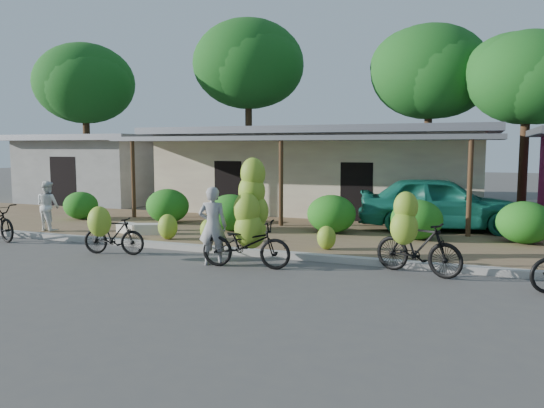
{
  "coord_description": "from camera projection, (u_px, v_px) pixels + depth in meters",
  "views": [
    {
      "loc": [
        5.84,
        -9.58,
        2.61
      ],
      "look_at": [
        1.05,
        2.63,
        1.2
      ],
      "focal_mm": 35.0,
      "sensor_mm": 36.0,
      "label": 1
    }
  ],
  "objects": [
    {
      "name": "hedge_4",
      "position": [
        417.0,
        219.0,
        14.33
      ],
      "size": [
        1.39,
        1.25,
        1.09
      ],
      "primitive_type": "ellipsoid",
      "color": "#1F6016",
      "rests_on": "sidewalk"
    },
    {
      "name": "curb",
      "position": [
        223.0,
        250.0,
        13.11
      ],
      "size": [
        60.0,
        0.25,
        0.15
      ],
      "primitive_type": "cube",
      "color": "#A8A399",
      "rests_on": "ground"
    },
    {
      "name": "shop_main",
      "position": [
        323.0,
        169.0,
        21.2
      ],
      "size": [
        13.0,
        8.5,
        3.35
      ],
      "color": "beige",
      "rests_on": "ground"
    },
    {
      "name": "bike_right",
      "position": [
        416.0,
        242.0,
        10.75
      ],
      "size": [
        1.96,
        1.41,
        1.75
      ],
      "rotation": [
        0.0,
        0.0,
        1.23
      ],
      "color": "black",
      "rests_on": "ground"
    },
    {
      "name": "tree_center_right",
      "position": [
        426.0,
        70.0,
        24.78
      ],
      "size": [
        5.53,
        5.44,
        8.26
      ],
      "color": "#47341C",
      "rests_on": "ground"
    },
    {
      "name": "bystander",
      "position": [
        48.0,
        206.0,
        15.8
      ],
      "size": [
        0.8,
        0.67,
        1.49
      ],
      "primitive_type": "imported",
      "rotation": [
        0.0,
        0.0,
        2.99
      ],
      "color": "silver",
      "rests_on": "sidewalk"
    },
    {
      "name": "bike_left",
      "position": [
        111.0,
        232.0,
        12.74
      ],
      "size": [
        1.63,
        1.24,
        1.26
      ],
      "rotation": [
        0.0,
        0.0,
        1.75
      ],
      "color": "black",
      "rests_on": "ground"
    },
    {
      "name": "loose_banana_a",
      "position": [
        168.0,
        227.0,
        14.34
      ],
      "size": [
        0.55,
        0.47,
        0.69
      ],
      "primitive_type": "ellipsoid",
      "color": "#7EA328",
      "rests_on": "sidewalk"
    },
    {
      "name": "tree_back_left",
      "position": [
        83.0,
        82.0,
        27.73
      ],
      "size": [
        5.27,
        5.16,
        7.97
      ],
      "color": "#47341C",
      "rests_on": "ground"
    },
    {
      "name": "loose_banana_c",
      "position": [
        326.0,
        238.0,
        12.92
      ],
      "size": [
        0.47,
        0.4,
        0.58
      ],
      "primitive_type": "ellipsoid",
      "color": "#7EA328",
      "rests_on": "sidewalk"
    },
    {
      "name": "hedge_2",
      "position": [
        231.0,
        212.0,
        15.84
      ],
      "size": [
        1.39,
        1.26,
        1.09
      ],
      "primitive_type": "ellipsoid",
      "color": "#1F6016",
      "rests_on": "sidewalk"
    },
    {
      "name": "hedge_1",
      "position": [
        168.0,
        206.0,
        17.47
      ],
      "size": [
        1.44,
        1.3,
        1.12
      ],
      "primitive_type": "ellipsoid",
      "color": "#1F6016",
      "rests_on": "sidewalk"
    },
    {
      "name": "sack_far",
      "position": [
        129.0,
        228.0,
        15.43
      ],
      "size": [
        0.83,
        0.58,
        0.28
      ],
      "primitive_type": "cube",
      "rotation": [
        0.0,
        0.0,
        -0.3
      ],
      "color": "beige",
      "rests_on": "sidewalk"
    },
    {
      "name": "vendor",
      "position": [
        213.0,
        226.0,
        11.69
      ],
      "size": [
        0.72,
        0.56,
        1.75
      ],
      "primitive_type": "imported",
      "rotation": [
        0.0,
        0.0,
        3.39
      ],
      "color": "gray",
      "rests_on": "ground"
    },
    {
      "name": "tree_far_center",
      "position": [
        246.0,
        63.0,
        27.5
      ],
      "size": [
        5.79,
        5.72,
        9.16
      ],
      "color": "#47341C",
      "rests_on": "ground"
    },
    {
      "name": "sidewalk",
      "position": [
        268.0,
        233.0,
        15.88
      ],
      "size": [
        60.0,
        6.0,
        0.12
      ],
      "primitive_type": "cube",
      "color": "olive",
      "rests_on": "ground"
    },
    {
      "name": "hedge_3",
      "position": [
        331.0,
        214.0,
        15.4
      ],
      "size": [
        1.42,
        1.28,
        1.11
      ],
      "primitive_type": "ellipsoid",
      "color": "#1F6016",
      "rests_on": "sidewalk"
    },
    {
      "name": "ground",
      "position": [
        181.0,
        270.0,
        11.26
      ],
      "size": [
        100.0,
        100.0,
        0.0
      ],
      "primitive_type": "plane",
      "color": "#4E4B48",
      "rests_on": "ground"
    },
    {
      "name": "hedge_0",
      "position": [
        81.0,
        205.0,
        18.37
      ],
      "size": [
        1.22,
        1.1,
        0.95
      ],
      "primitive_type": "ellipsoid",
      "color": "#1F6016",
      "rests_on": "sidewalk"
    },
    {
      "name": "loose_banana_b",
      "position": [
        209.0,
        230.0,
        14.07
      ],
      "size": [
        0.48,
        0.41,
        0.6
      ],
      "primitive_type": "ellipsoid",
      "color": "#7EA328",
      "rests_on": "sidewalk"
    },
    {
      "name": "bike_center",
      "position": [
        249.0,
        226.0,
        11.66
      ],
      "size": [
        2.05,
        1.3,
        2.38
      ],
      "rotation": [
        0.0,
        0.0,
        1.69
      ],
      "color": "black",
      "rests_on": "ground"
    },
    {
      "name": "hedge_5",
      "position": [
        525.0,
        222.0,
        13.7
      ],
      "size": [
        1.41,
        1.27,
        1.1
      ],
      "primitive_type": "ellipsoid",
      "color": "#1F6016",
      "rests_on": "sidewalk"
    },
    {
      "name": "sack_near",
      "position": [
        151.0,
        229.0,
        15.2
      ],
      "size": [
        0.94,
        0.73,
        0.3
      ],
      "primitive_type": "cube",
      "rotation": [
        0.0,
        0.0,
        0.44
      ],
      "color": "beige",
      "rests_on": "sidewalk"
    },
    {
      "name": "tree_near_right",
      "position": [
        522.0,
        76.0,
        21.55
      ],
      "size": [
        4.84,
        4.69,
        7.29
      ],
      "color": "#47341C",
      "rests_on": "ground"
    },
    {
      "name": "shop_grey",
      "position": [
        101.0,
        168.0,
        25.25
      ],
      "size": [
        7.0,
        6.0,
        3.15
      ],
      "color": "#979793",
      "rests_on": "ground"
    },
    {
      "name": "teal_van",
      "position": [
        440.0,
        203.0,
        15.91
      ],
      "size": [
        5.08,
        2.8,
        1.63
      ],
      "primitive_type": "imported",
      "rotation": [
        0.0,
        0.0,
        1.76
      ],
      "color": "#19745F",
      "rests_on": "sidewalk"
    }
  ]
}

